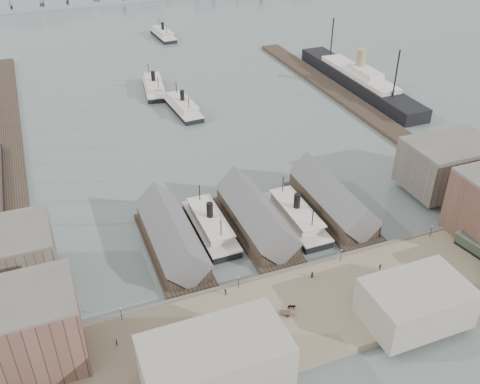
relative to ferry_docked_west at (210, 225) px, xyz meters
name	(u,v)px	position (x,y,z in m)	size (l,w,h in m)	color
ground	(280,264)	(13.00, -21.32, -2.54)	(900.00, 900.00, 0.00)	#53605E
quay	(314,310)	(13.00, -41.32, -1.54)	(180.00, 30.00, 2.00)	#7E6E55
seawall	(288,272)	(13.00, -26.52, -1.39)	(180.00, 1.20, 2.30)	#59544C
west_wharf	(9,148)	(-55.00, 78.68, -1.74)	(10.00, 220.00, 1.60)	#2D231C
east_wharf	(351,102)	(91.00, 68.68, -1.74)	(10.00, 180.00, 1.60)	#2D231C
ferry_shed_west	(172,237)	(-13.00, -4.45, 2.10)	(14.00, 42.00, 12.60)	#2D231C
ferry_shed_center	(256,218)	(13.00, -4.45, 2.10)	(14.00, 42.00, 12.60)	#2D231C
ferry_shed_east	(333,200)	(39.00, -4.45, 2.10)	(14.00, 42.00, 12.60)	#2D231C
warehouse_west_front	(2,338)	(-57.00, -33.32, 8.46)	(32.00, 18.00, 18.00)	brown
warehouse_west_back	(2,260)	(-57.00, -3.32, 6.46)	(26.00, 20.00, 14.00)	#60564C
warehouse_east_back	(448,165)	(81.00, -6.32, 6.96)	(28.00, 20.00, 15.00)	#60564C
street_bldg_center	(416,303)	(33.00, -53.32, 4.46)	(24.00, 16.00, 10.00)	gray
street_bldg_west	(215,363)	(-17.00, -53.32, 5.46)	(30.00, 16.00, 12.00)	gray
lamp_post_far_w	(121,312)	(-32.00, -28.32, 2.17)	(0.44, 0.44, 3.92)	black
lamp_post_near_w	(239,280)	(-2.00, -28.32, 2.17)	(0.44, 0.44, 3.92)	black
lamp_post_near_e	(341,253)	(28.00, -28.32, 2.17)	(0.44, 0.44, 3.92)	black
lamp_post_far_e	(432,229)	(58.00, -28.32, 2.17)	(0.44, 0.44, 3.92)	black
ferry_docked_west	(210,225)	(0.00, 0.00, 0.00)	(9.10, 30.35, 10.84)	black
ferry_docked_east	(296,216)	(26.00, -5.20, 0.03)	(9.22, 30.73, 10.97)	black
ferry_open_near	(183,106)	(17.54, 88.52, -0.08)	(10.78, 29.94, 10.51)	black
ferry_open_mid	(154,87)	(11.44, 116.33, -0.04)	(13.11, 30.84, 10.67)	black
ferry_open_far	(163,34)	(37.94, 200.73, -0.17)	(10.36, 28.81, 10.11)	black
ocean_steamer	(359,79)	(105.00, 85.21, 1.50)	(12.85, 93.88, 18.78)	black
tram	(473,246)	(64.31, -38.27, 1.45)	(4.63, 11.24, 3.88)	black
horse_cart_left	(183,330)	(-19.58, -37.60, 0.24)	(4.77, 2.69, 1.49)	black
horse_cart_center	(290,309)	(6.57, -40.54, 0.29)	(4.89, 3.25, 1.64)	black
horse_cart_right	(367,297)	(26.26, -43.97, 0.26)	(4.77, 3.46, 1.58)	black
pedestrian_0	(116,342)	(-34.62, -35.61, 0.31)	(0.62, 0.45, 1.71)	black
pedestrian_1	(185,333)	(-19.36, -38.54, 0.35)	(0.86, 0.67, 1.78)	black
pedestrian_2	(225,292)	(-5.99, -29.32, 0.37)	(1.17, 0.67, 1.81)	black
pedestrian_3	(269,320)	(0.28, -42.01, 0.27)	(0.95, 0.39, 1.62)	black
pedestrian_4	(312,274)	(17.55, -31.44, 0.36)	(0.88, 0.57, 1.80)	black
pedestrian_5	(364,298)	(25.33, -43.96, 0.36)	(0.66, 0.48, 1.80)	black
pedestrian_6	(380,267)	(36.02, -35.31, 0.31)	(0.83, 0.65, 1.71)	black
pedestrian_7	(431,273)	(47.25, -42.38, 0.25)	(1.02, 0.58, 1.58)	black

